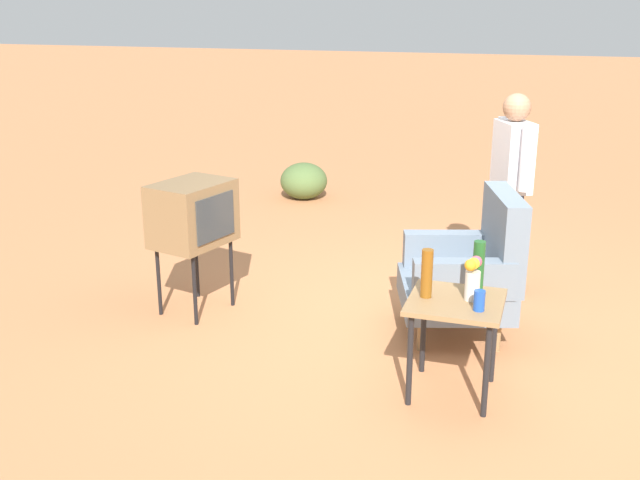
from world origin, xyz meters
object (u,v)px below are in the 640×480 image
at_px(person_standing, 511,181).
at_px(side_table, 455,314).
at_px(bottle_tall_amber, 427,273).
at_px(flower_vase, 473,277).
at_px(tv_on_stand, 193,214).
at_px(soda_can_blue, 479,301).
at_px(armchair, 470,270).
at_px(bottle_wine_green, 478,266).

bearing_deg(person_standing, side_table, -4.87).
relative_size(bottle_tall_amber, flower_vase, 1.13).
height_order(side_table, flower_vase, flower_vase).
height_order(person_standing, bottle_tall_amber, person_standing).
relative_size(tv_on_stand, bottle_tall_amber, 3.43).
xyz_separation_m(soda_can_blue, flower_vase, (-0.15, -0.06, 0.09)).
relative_size(armchair, tv_on_stand, 1.03).
distance_m(bottle_wine_green, flower_vase, 0.16).
distance_m(armchair, side_table, 0.89).
bearing_deg(side_table, flower_vase, 108.49).
xyz_separation_m(armchair, person_standing, (-0.99, 0.18, 0.44)).
relative_size(side_table, soda_can_blue, 5.09).
height_order(armchair, tv_on_stand, armchair).
xyz_separation_m(tv_on_stand, person_standing, (-1.18, 2.26, 0.16)).
height_order(soda_can_blue, bottle_wine_green, bottle_wine_green).
distance_m(armchair, person_standing, 1.09).
height_order(side_table, soda_can_blue, soda_can_blue).
height_order(bottle_tall_amber, bottle_wine_green, bottle_wine_green).
bearing_deg(flower_vase, bottle_tall_amber, -82.45).
height_order(bottle_tall_amber, flower_vase, bottle_tall_amber).
bearing_deg(tv_on_stand, soda_can_blue, 69.87).
bearing_deg(bottle_tall_amber, armchair, 169.78).
xyz_separation_m(soda_can_blue, bottle_tall_amber, (-0.11, -0.33, 0.09)).
distance_m(armchair, bottle_wine_green, 0.77).
height_order(tv_on_stand, bottle_wine_green, tv_on_stand).
relative_size(person_standing, bottle_wine_green, 5.12).
bearing_deg(person_standing, armchair, -10.30).
xyz_separation_m(side_table, bottle_wine_green, (-0.19, 0.10, 0.25)).
distance_m(person_standing, flower_vase, 1.86).
distance_m(person_standing, bottle_wine_green, 1.70).
height_order(tv_on_stand, soda_can_blue, tv_on_stand).
bearing_deg(flower_vase, soda_can_blue, 21.82).
height_order(tv_on_stand, person_standing, person_standing).
height_order(soda_can_blue, flower_vase, flower_vase).
xyz_separation_m(side_table, person_standing, (-1.88, 0.16, 0.41)).
relative_size(side_table, tv_on_stand, 0.60).
bearing_deg(bottle_wine_green, bottle_tall_amber, -55.64).
distance_m(armchair, tv_on_stand, 2.10).
height_order(tv_on_stand, flower_vase, tv_on_stand).
bearing_deg(bottle_wine_green, person_standing, 178.00).
height_order(side_table, bottle_tall_amber, bottle_tall_amber).
height_order(person_standing, flower_vase, person_standing).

